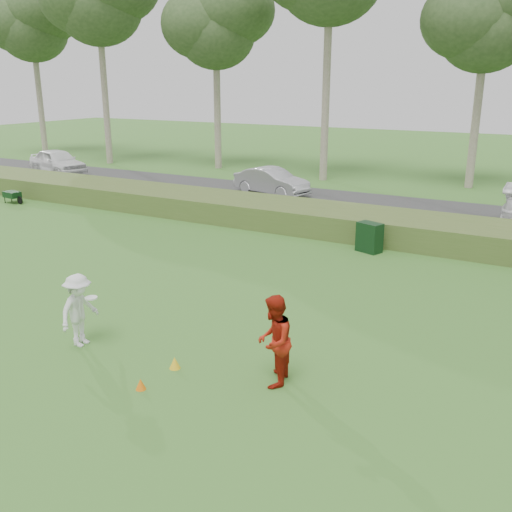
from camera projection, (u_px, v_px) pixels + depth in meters
The scene contains 14 objects.
ground at pixel (163, 366), 11.82m from camera, with size 120.00×120.00×0.00m, color #2F6722.
reed_strip at pixel (358, 223), 21.71m from camera, with size 80.00×3.00×0.90m, color #405923.
park_road at pixel (394, 209), 26.01m from camera, with size 80.00×6.00×0.06m, color #2D2D2D.
tree_0 at pixel (32, 23), 42.48m from camera, with size 6.76×6.76×13.00m.
tree_2 at pixel (216, 25), 35.70m from camera, with size 6.50×6.50×12.00m.
tree_4 at pixel (487, 19), 28.81m from camera, with size 6.24×6.24×11.50m.
player_white at pixel (79, 310), 12.52m from camera, with size 0.87×1.11×1.66m.
player_red at pixel (274, 341), 10.86m from camera, with size 0.88×0.69×1.82m, color #A31C0E.
cone_orange at pixel (141, 384), 10.88m from camera, with size 0.20×0.20×0.22m, color orange.
cone_yellow at pixel (175, 363), 11.67m from camera, with size 0.23×0.23×0.25m, color yellow.
utility_cabinet at pixel (369, 237), 19.51m from camera, with size 0.82×0.51×1.02m, color black.
wheelbarrow at pixel (12, 195), 27.29m from camera, with size 1.15×0.60×0.56m.
car_left at pixel (58, 162), 35.13m from camera, with size 1.84×4.57×1.56m, color white.
car_mid at pixel (272, 181), 29.00m from camera, with size 1.43×4.09×1.35m, color #B5B6BA.
Camera 1 is at (6.85, -8.34, 5.67)m, focal length 40.00 mm.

